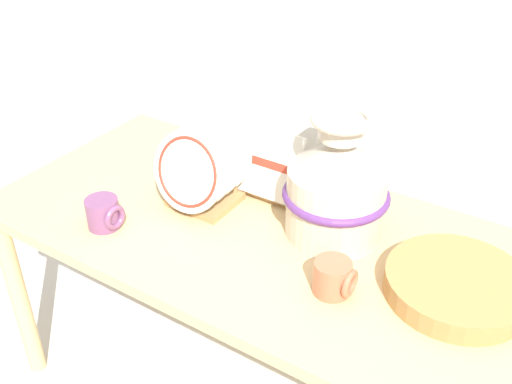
{
  "coord_description": "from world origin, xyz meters",
  "views": [
    {
      "loc": [
        0.73,
        -1.13,
        1.65
      ],
      "look_at": [
        0.0,
        0.0,
        0.8
      ],
      "focal_mm": 42.0,
      "sensor_mm": 36.0,
      "label": 1
    }
  ],
  "objects_px": {
    "dish_rack_square_plates": "(281,168)",
    "fruit_bowl": "(189,153)",
    "ceramic_vase": "(337,184)",
    "wicker_charger_stack": "(456,285)",
    "mug_plum_glaze": "(104,213)",
    "dish_rack_round_plates": "(201,173)",
    "mug_terracotta_glaze": "(334,278)"
  },
  "relations": [
    {
      "from": "dish_rack_square_plates",
      "to": "mug_terracotta_glaze",
      "type": "height_order",
      "value": "dish_rack_square_plates"
    },
    {
      "from": "dish_rack_square_plates",
      "to": "wicker_charger_stack",
      "type": "bearing_deg",
      "value": -16.71
    },
    {
      "from": "dish_rack_round_plates",
      "to": "fruit_bowl",
      "type": "xyz_separation_m",
      "value": [
        -0.19,
        0.17,
        -0.07
      ]
    },
    {
      "from": "ceramic_vase",
      "to": "dish_rack_square_plates",
      "type": "distance_m",
      "value": 0.26
    },
    {
      "from": "ceramic_vase",
      "to": "wicker_charger_stack",
      "type": "distance_m",
      "value": 0.38
    },
    {
      "from": "fruit_bowl",
      "to": "ceramic_vase",
      "type": "bearing_deg",
      "value": -9.12
    },
    {
      "from": "mug_plum_glaze",
      "to": "fruit_bowl",
      "type": "height_order",
      "value": "fruit_bowl"
    },
    {
      "from": "ceramic_vase",
      "to": "fruit_bowl",
      "type": "bearing_deg",
      "value": 170.88
    },
    {
      "from": "ceramic_vase",
      "to": "mug_terracotta_glaze",
      "type": "xyz_separation_m",
      "value": [
        0.11,
        -0.22,
        -0.11
      ]
    },
    {
      "from": "ceramic_vase",
      "to": "dish_rack_round_plates",
      "type": "relative_size",
      "value": 1.4
    },
    {
      "from": "mug_plum_glaze",
      "to": "fruit_bowl",
      "type": "distance_m",
      "value": 0.41
    },
    {
      "from": "ceramic_vase",
      "to": "fruit_bowl",
      "type": "xyz_separation_m",
      "value": [
        -0.57,
        0.09,
        -0.12
      ]
    },
    {
      "from": "dish_rack_square_plates",
      "to": "fruit_bowl",
      "type": "height_order",
      "value": "dish_rack_square_plates"
    },
    {
      "from": "ceramic_vase",
      "to": "wicker_charger_stack",
      "type": "relative_size",
      "value": 1.04
    },
    {
      "from": "dish_rack_round_plates",
      "to": "mug_plum_glaze",
      "type": "bearing_deg",
      "value": -124.11
    },
    {
      "from": "ceramic_vase",
      "to": "dish_rack_square_plates",
      "type": "bearing_deg",
      "value": 155.07
    },
    {
      "from": "dish_rack_round_plates",
      "to": "fruit_bowl",
      "type": "height_order",
      "value": "dish_rack_round_plates"
    },
    {
      "from": "dish_rack_square_plates",
      "to": "mug_plum_glaze",
      "type": "relative_size",
      "value": 2.23
    },
    {
      "from": "dish_rack_round_plates",
      "to": "fruit_bowl",
      "type": "distance_m",
      "value": 0.27
    },
    {
      "from": "dish_rack_round_plates",
      "to": "mug_terracotta_glaze",
      "type": "bearing_deg",
      "value": -15.42
    },
    {
      "from": "dish_rack_square_plates",
      "to": "fruit_bowl",
      "type": "xyz_separation_m",
      "value": [
        -0.34,
        -0.02,
        -0.04
      ]
    },
    {
      "from": "wicker_charger_stack",
      "to": "dish_rack_round_plates",
      "type": "bearing_deg",
      "value": -178.85
    },
    {
      "from": "mug_plum_glaze",
      "to": "ceramic_vase",
      "type": "bearing_deg",
      "value": 30.56
    },
    {
      "from": "dish_rack_round_plates",
      "to": "wicker_charger_stack",
      "type": "xyz_separation_m",
      "value": [
        0.73,
        0.01,
        -0.08
      ]
    },
    {
      "from": "mug_terracotta_glaze",
      "to": "mug_plum_glaze",
      "type": "xyz_separation_m",
      "value": [
        -0.64,
        -0.1,
        0.0
      ]
    },
    {
      "from": "dish_rack_square_plates",
      "to": "fruit_bowl",
      "type": "distance_m",
      "value": 0.34
    },
    {
      "from": "fruit_bowl",
      "to": "mug_terracotta_glaze",
      "type": "bearing_deg",
      "value": -24.61
    },
    {
      "from": "dish_rack_square_plates",
      "to": "dish_rack_round_plates",
      "type": "bearing_deg",
      "value": -128.46
    },
    {
      "from": "dish_rack_round_plates",
      "to": "mug_plum_glaze",
      "type": "xyz_separation_m",
      "value": [
        -0.16,
        -0.23,
        -0.06
      ]
    },
    {
      "from": "dish_rack_square_plates",
      "to": "mug_plum_glaze",
      "type": "height_order",
      "value": "dish_rack_square_plates"
    },
    {
      "from": "ceramic_vase",
      "to": "mug_terracotta_glaze",
      "type": "distance_m",
      "value": 0.27
    },
    {
      "from": "fruit_bowl",
      "to": "dish_rack_round_plates",
      "type": "bearing_deg",
      "value": -43.03
    }
  ]
}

